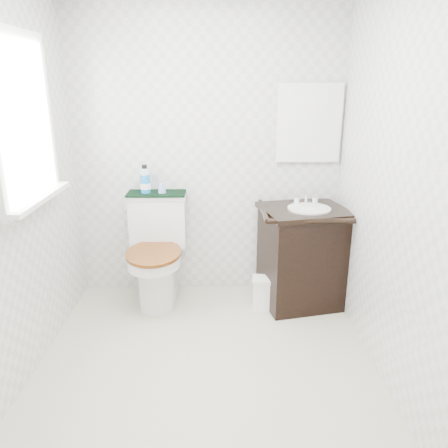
{
  "coord_description": "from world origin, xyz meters",
  "views": [
    {
      "loc": [
        0.08,
        -2.39,
        1.77
      ],
      "look_at": [
        0.13,
        0.75,
        0.74
      ],
      "focal_mm": 35.0,
      "sensor_mm": 36.0,
      "label": 1
    }
  ],
  "objects_px": {
    "trash_bin": "(263,293)",
    "mouthwash_bottle": "(145,180)",
    "toilet": "(157,257)",
    "vanity": "(302,254)",
    "cup": "(162,188)"
  },
  "relations": [
    {
      "from": "trash_bin",
      "to": "mouthwash_bottle",
      "type": "bearing_deg",
      "value": 163.29
    },
    {
      "from": "mouthwash_bottle",
      "to": "trash_bin",
      "type": "bearing_deg",
      "value": -16.71
    },
    {
      "from": "toilet",
      "to": "mouthwash_bottle",
      "type": "height_order",
      "value": "mouthwash_bottle"
    },
    {
      "from": "cup",
      "to": "vanity",
      "type": "bearing_deg",
      "value": -8.43
    },
    {
      "from": "vanity",
      "to": "cup",
      "type": "height_order",
      "value": "cup"
    },
    {
      "from": "trash_bin",
      "to": "mouthwash_bottle",
      "type": "distance_m",
      "value": 1.32
    },
    {
      "from": "vanity",
      "to": "cup",
      "type": "xyz_separation_m",
      "value": [
        -1.14,
        0.17,
        0.52
      ]
    },
    {
      "from": "toilet",
      "to": "mouthwash_bottle",
      "type": "relative_size",
      "value": 3.89
    },
    {
      "from": "toilet",
      "to": "mouthwash_bottle",
      "type": "xyz_separation_m",
      "value": [
        -0.08,
        0.12,
        0.62
      ]
    },
    {
      "from": "vanity",
      "to": "mouthwash_bottle",
      "type": "bearing_deg",
      "value": 171.8
    },
    {
      "from": "toilet",
      "to": "trash_bin",
      "type": "height_order",
      "value": "toilet"
    },
    {
      "from": "mouthwash_bottle",
      "to": "vanity",
      "type": "bearing_deg",
      "value": -8.2
    },
    {
      "from": "toilet",
      "to": "mouthwash_bottle",
      "type": "bearing_deg",
      "value": 124.34
    },
    {
      "from": "vanity",
      "to": "trash_bin",
      "type": "bearing_deg",
      "value": -161.9
    },
    {
      "from": "toilet",
      "to": "cup",
      "type": "distance_m",
      "value": 0.57
    }
  ]
}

